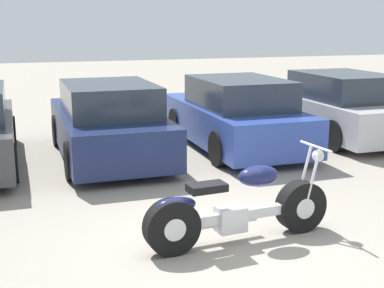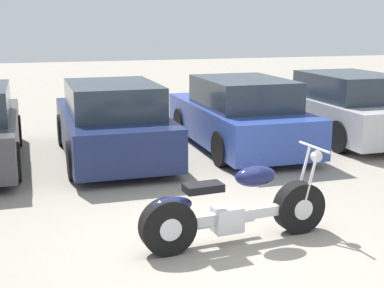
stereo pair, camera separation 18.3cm
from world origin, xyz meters
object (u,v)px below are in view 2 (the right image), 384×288
motorcycle (234,210)px  parked_car_silver (343,107)px  parked_car_blue (239,115)px  parked_car_navy (112,123)px

motorcycle → parked_car_silver: size_ratio=0.56×
parked_car_blue → parked_car_silver: size_ratio=1.00×
motorcycle → parked_car_navy: 4.56m
motorcycle → parked_car_blue: (1.88, 4.51, 0.27)m
parked_car_blue → parked_car_navy: bearing=-179.5°
motorcycle → parked_car_silver: bearing=46.8°
parked_car_navy → parked_car_blue: same height
motorcycle → parked_car_silver: (4.50, 4.80, 0.27)m
motorcycle → parked_car_blue: parked_car_blue is taller
motorcycle → parked_car_silver: 6.58m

